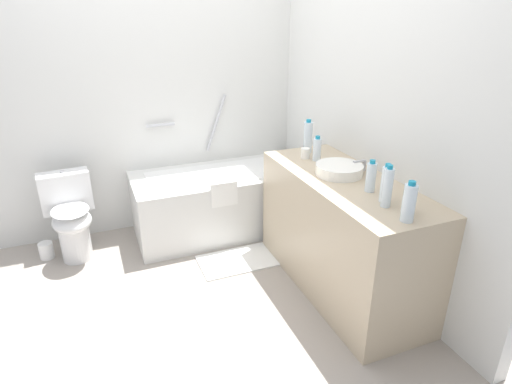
{
  "coord_description": "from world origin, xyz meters",
  "views": [
    {
      "loc": [
        -0.49,
        -2.48,
        1.85
      ],
      "look_at": [
        0.58,
        0.19,
        0.61
      ],
      "focal_mm": 29.82,
      "sensor_mm": 36.0,
      "label": 1
    }
  ],
  "objects_px": {
    "water_bottle_1": "(409,203)",
    "bath_mat": "(243,259)",
    "bathtub": "(219,200)",
    "water_bottle_5": "(387,187)",
    "water_bottle_3": "(386,184)",
    "toilet": "(71,216)",
    "toilet_paper_roll": "(46,250)",
    "sink_faucet": "(363,166)",
    "drinking_glass_1": "(305,153)",
    "sink_basin": "(339,170)",
    "water_bottle_4": "(371,177)",
    "water_bottle_2": "(308,137)",
    "water_bottle_0": "(317,149)",
    "drinking_glass_0": "(408,205)"
  },
  "relations": [
    {
      "from": "water_bottle_1",
      "to": "bath_mat",
      "type": "relative_size",
      "value": 0.32
    },
    {
      "from": "bathtub",
      "to": "water_bottle_5",
      "type": "xyz_separation_m",
      "value": [
        0.51,
        -1.58,
        0.65
      ]
    },
    {
      "from": "water_bottle_3",
      "to": "toilet",
      "type": "bearing_deg",
      "value": 139.05
    },
    {
      "from": "water_bottle_5",
      "to": "toilet_paper_roll",
      "type": "height_order",
      "value": "water_bottle_5"
    },
    {
      "from": "sink_faucet",
      "to": "drinking_glass_1",
      "type": "relative_size",
      "value": 1.99
    },
    {
      "from": "bathtub",
      "to": "toilet",
      "type": "height_order",
      "value": "bathtub"
    },
    {
      "from": "toilet",
      "to": "sink_basin",
      "type": "xyz_separation_m",
      "value": [
        1.76,
        -1.05,
        0.51
      ]
    },
    {
      "from": "bathtub",
      "to": "toilet",
      "type": "bearing_deg",
      "value": 179.81
    },
    {
      "from": "bathtub",
      "to": "water_bottle_5",
      "type": "height_order",
      "value": "bathtub"
    },
    {
      "from": "toilet",
      "to": "water_bottle_5",
      "type": "height_order",
      "value": "water_bottle_5"
    },
    {
      "from": "bathtub",
      "to": "water_bottle_1",
      "type": "relative_size",
      "value": 6.52
    },
    {
      "from": "sink_faucet",
      "to": "bath_mat",
      "type": "relative_size",
      "value": 0.22
    },
    {
      "from": "water_bottle_4",
      "to": "water_bottle_1",
      "type": "bearing_deg",
      "value": -98.43
    },
    {
      "from": "sink_faucet",
      "to": "drinking_glass_1",
      "type": "height_order",
      "value": "sink_faucet"
    },
    {
      "from": "water_bottle_4",
      "to": "bathtub",
      "type": "bearing_deg",
      "value": 112.15
    },
    {
      "from": "water_bottle_1",
      "to": "toilet",
      "type": "bearing_deg",
      "value": 133.97
    },
    {
      "from": "water_bottle_2",
      "to": "drinking_glass_1",
      "type": "distance_m",
      "value": 0.17
    },
    {
      "from": "water_bottle_5",
      "to": "water_bottle_3",
      "type": "bearing_deg",
      "value": 59.68
    },
    {
      "from": "water_bottle_0",
      "to": "water_bottle_2",
      "type": "relative_size",
      "value": 0.72
    },
    {
      "from": "water_bottle_0",
      "to": "water_bottle_2",
      "type": "height_order",
      "value": "water_bottle_2"
    },
    {
      "from": "sink_faucet",
      "to": "drinking_glass_0",
      "type": "distance_m",
      "value": 0.66
    },
    {
      "from": "drinking_glass_0",
      "to": "bath_mat",
      "type": "xyz_separation_m",
      "value": [
        -0.56,
        1.12,
        -0.87
      ]
    },
    {
      "from": "sink_faucet",
      "to": "water_bottle_4",
      "type": "distance_m",
      "value": 0.36
    },
    {
      "from": "water_bottle_5",
      "to": "sink_basin",
      "type": "bearing_deg",
      "value": 86.67
    },
    {
      "from": "toilet",
      "to": "water_bottle_3",
      "type": "height_order",
      "value": "water_bottle_3"
    },
    {
      "from": "drinking_glass_1",
      "to": "bath_mat",
      "type": "xyz_separation_m",
      "value": [
        -0.48,
        0.09,
        -0.86
      ]
    },
    {
      "from": "sink_basin",
      "to": "water_bottle_2",
      "type": "distance_m",
      "value": 0.51
    },
    {
      "from": "water_bottle_0",
      "to": "drinking_glass_0",
      "type": "xyz_separation_m",
      "value": [
        0.03,
        -0.95,
        -0.04
      ]
    },
    {
      "from": "bathtub",
      "to": "water_bottle_4",
      "type": "relative_size",
      "value": 7.33
    },
    {
      "from": "drinking_glass_1",
      "to": "water_bottle_4",
      "type": "bearing_deg",
      "value": -84.35
    },
    {
      "from": "water_bottle_4",
      "to": "toilet_paper_roll",
      "type": "distance_m",
      "value": 2.6
    },
    {
      "from": "sink_basin",
      "to": "drinking_glass_0",
      "type": "relative_size",
      "value": 3.65
    },
    {
      "from": "water_bottle_1",
      "to": "water_bottle_4",
      "type": "height_order",
      "value": "water_bottle_1"
    },
    {
      "from": "sink_basin",
      "to": "drinking_glass_1",
      "type": "height_order",
      "value": "drinking_glass_1"
    },
    {
      "from": "water_bottle_4",
      "to": "bath_mat",
      "type": "height_order",
      "value": "water_bottle_4"
    },
    {
      "from": "water_bottle_2",
      "to": "water_bottle_4",
      "type": "bearing_deg",
      "value": -90.8
    },
    {
      "from": "water_bottle_3",
      "to": "water_bottle_4",
      "type": "relative_size",
      "value": 1.16
    },
    {
      "from": "sink_faucet",
      "to": "drinking_glass_1",
      "type": "xyz_separation_m",
      "value": [
        -0.24,
        0.39,
        0.0
      ]
    },
    {
      "from": "water_bottle_1",
      "to": "water_bottle_2",
      "type": "bearing_deg",
      "value": 86.66
    },
    {
      "from": "drinking_glass_0",
      "to": "bathtub",
      "type": "bearing_deg",
      "value": 108.56
    },
    {
      "from": "water_bottle_4",
      "to": "water_bottle_3",
      "type": "bearing_deg",
      "value": -95.41
    },
    {
      "from": "bath_mat",
      "to": "toilet",
      "type": "bearing_deg",
      "value": 154.79
    },
    {
      "from": "drinking_glass_0",
      "to": "toilet_paper_roll",
      "type": "relative_size",
      "value": 0.65
    },
    {
      "from": "water_bottle_1",
      "to": "water_bottle_0",
      "type": "bearing_deg",
      "value": 87.62
    },
    {
      "from": "water_bottle_0",
      "to": "drinking_glass_1",
      "type": "relative_size",
      "value": 2.44
    },
    {
      "from": "toilet",
      "to": "water_bottle_4",
      "type": "bearing_deg",
      "value": 46.95
    },
    {
      "from": "water_bottle_3",
      "to": "water_bottle_5",
      "type": "xyz_separation_m",
      "value": [
        -0.03,
        -0.06,
        0.01
      ]
    },
    {
      "from": "bathtub",
      "to": "sink_faucet",
      "type": "relative_size",
      "value": 9.66
    },
    {
      "from": "water_bottle_3",
      "to": "water_bottle_4",
      "type": "height_order",
      "value": "water_bottle_3"
    },
    {
      "from": "water_bottle_2",
      "to": "toilet_paper_roll",
      "type": "bearing_deg",
      "value": 163.45
    }
  ]
}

